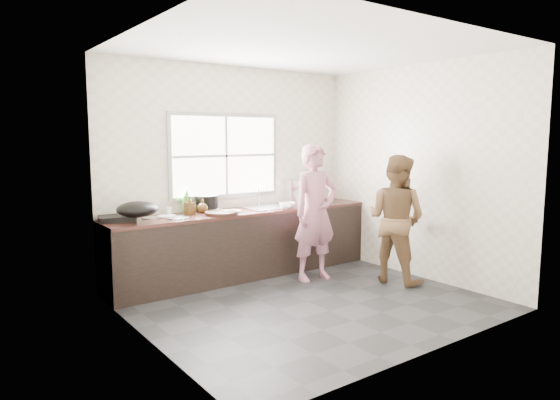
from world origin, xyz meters
TOP-DOWN VIEW (x-y plane):
  - floor at (0.00, 0.00)m, footprint 3.60×3.20m
  - ceiling at (0.00, 0.00)m, footprint 3.60×3.20m
  - wall_back at (0.00, 1.60)m, footprint 3.60×0.01m
  - wall_left at (-1.80, 0.00)m, footprint 0.01×3.20m
  - wall_right at (1.80, 0.00)m, footprint 0.01×3.20m
  - wall_front at (0.00, -1.60)m, footprint 3.60×0.01m
  - cabinet at (0.00, 1.29)m, footprint 3.60×0.62m
  - countertop at (0.00, 1.29)m, footprint 3.60×0.64m
  - sink at (0.35, 1.29)m, footprint 0.55×0.45m
  - faucet at (0.35, 1.49)m, footprint 0.02×0.02m
  - window_frame at (-0.10, 1.59)m, footprint 1.60×0.05m
  - window_glazing at (-0.10, 1.57)m, footprint 1.50×0.01m
  - woman at (0.63, 0.64)m, footprint 0.61×0.42m
  - person_side at (1.39, -0.02)m, footprint 0.76×0.89m
  - cutting_board at (-0.43, 1.13)m, footprint 0.39×0.39m
  - cleaver at (-0.43, 1.30)m, footprint 0.21×0.14m
  - bowl_mince at (-0.30, 1.08)m, footprint 0.20×0.20m
  - bowl_crabs at (0.59, 1.17)m, footprint 0.22×0.22m
  - bowl_held at (0.50, 1.08)m, footprint 0.22×0.22m
  - black_pot at (-0.41, 1.52)m, footprint 0.34×0.34m
  - plate_food at (-1.02, 1.37)m, footprint 0.27×0.27m
  - bottle_green at (-0.71, 1.49)m, footprint 0.16×0.16m
  - bottle_brown_tall at (-0.72, 1.37)m, footprint 0.11×0.12m
  - bottle_brown_short at (-0.54, 1.39)m, footprint 0.15×0.15m
  - glass_jar at (-0.95, 1.46)m, footprint 0.08×0.08m
  - burner at (-1.58, 1.47)m, footprint 0.48×0.48m
  - wok at (-1.43, 1.20)m, footprint 0.58×0.58m
  - dish_rack at (1.03, 1.39)m, footprint 0.52×0.44m
  - pot_lid_left at (-1.20, 1.39)m, footprint 0.27×0.27m
  - pot_lid_right at (-0.96, 1.19)m, footprint 0.26×0.26m

SIDE VIEW (x-z plane):
  - floor at x=0.00m, z-range -0.01..0.00m
  - cabinet at x=0.00m, z-range 0.00..0.82m
  - person_side at x=1.39m, z-range 0.00..1.58m
  - woman at x=0.63m, z-range 0.00..1.60m
  - countertop at x=0.00m, z-range 0.82..0.86m
  - sink at x=0.35m, z-range 0.85..0.88m
  - pot_lid_left at x=-1.20m, z-range 0.86..0.87m
  - pot_lid_right at x=-0.96m, z-range 0.86..0.87m
  - plate_food at x=-1.02m, z-range 0.86..0.88m
  - cutting_board at x=-0.43m, z-range 0.86..0.90m
  - bowl_mince at x=-0.30m, z-range 0.86..0.91m
  - bowl_crabs at x=0.59m, z-range 0.86..0.91m
  - bowl_held at x=0.50m, z-range 0.86..0.92m
  - burner at x=-1.58m, z-range 0.86..0.92m
  - cleaver at x=-0.43m, z-range 0.90..0.91m
  - glass_jar at x=-0.95m, z-range 0.86..0.96m
  - bottle_brown_short at x=-0.54m, z-range 0.86..1.02m
  - black_pot at x=-0.41m, z-range 0.86..1.06m
  - bottle_brown_tall at x=-0.72m, z-range 0.86..1.07m
  - wok at x=-1.43m, z-range 0.92..1.09m
  - faucet at x=0.35m, z-range 0.86..1.16m
  - bottle_green at x=-0.71m, z-range 0.86..1.17m
  - dish_rack at x=1.03m, z-range 0.86..1.19m
  - wall_back at x=0.00m, z-range 0.00..2.70m
  - wall_left at x=-1.80m, z-range 0.00..2.70m
  - wall_right at x=1.80m, z-range 0.00..2.70m
  - wall_front at x=0.00m, z-range 0.00..2.70m
  - window_glazing at x=-0.10m, z-range 1.05..2.05m
  - window_frame at x=-0.10m, z-range 1.00..2.10m
  - ceiling at x=0.00m, z-range 2.70..2.71m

